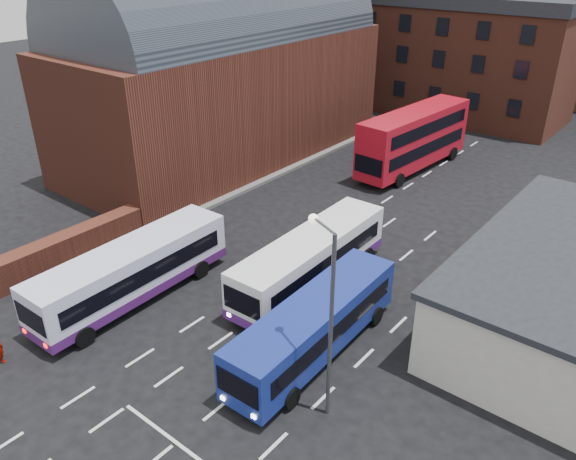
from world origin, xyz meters
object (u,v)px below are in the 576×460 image
Objects in this scene: bus_white_inbound at (311,257)px; bus_red_double at (414,139)px; bus_white_outbound at (132,269)px; street_lamp at (327,307)px; pedestrian_beige at (55,324)px; bus_blue at (315,324)px.

bus_white_inbound is 19.70m from bus_red_double.
bus_white_outbound is 1.01× the size of bus_white_inbound.
street_lamp is 4.76× the size of pedestrian_beige.
bus_white_outbound is 0.91× the size of bus_red_double.
bus_red_double reaches higher than pedestrian_beige.
bus_blue is at bearing 11.66° from bus_white_outbound.
bus_red_double reaches higher than bus_white_inbound.
bus_white_inbound is 9.68m from street_lamp.
bus_white_inbound is at bearing -130.03° from pedestrian_beige.
bus_white_outbound is 26.20m from bus_red_double.
bus_red_double is at bearing -79.55° from bus_white_inbound.
bus_white_inbound is 6.40× the size of pedestrian_beige.
bus_red_double is (-7.58, 23.73, 0.93)m from bus_blue.
bus_white_inbound is 5.71m from bus_blue.
bus_red_double is 30.74m from pedestrian_beige.
bus_white_outbound is 12.79m from street_lamp.
bus_white_outbound is at bearing -100.91° from pedestrian_beige.
bus_white_outbound is at bearing 89.05° from bus_red_double.
bus_red_double is at bearing 110.69° from street_lamp.
pedestrian_beige is at bearing 32.33° from bus_blue.
pedestrian_beige is (-10.13, -6.85, -0.80)m from bus_blue.
bus_white_outbound is 1.36× the size of street_lamp.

